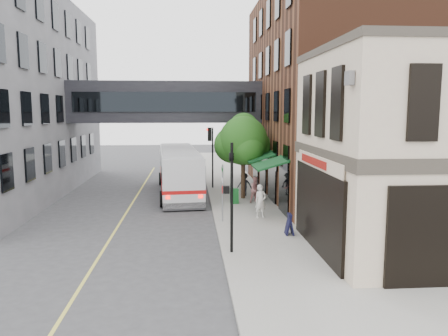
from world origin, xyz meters
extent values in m
plane|color=#38383A|center=(0.00, 0.00, 0.00)|extent=(120.00, 120.00, 0.00)
cube|color=gray|center=(2.00, 14.00, 0.07)|extent=(4.00, 60.00, 0.15)
cube|color=beige|center=(9.00, 2.00, 4.08)|extent=(10.00, 8.00, 8.15)
cube|color=#38332B|center=(9.00, 2.00, 4.15)|extent=(10.12, 8.12, 0.50)
cube|color=#38332B|center=(9.00, 2.00, 8.30)|extent=(10.12, 8.12, 0.30)
cube|color=black|center=(3.94, 2.00, 1.85)|extent=(0.14, 6.40, 3.40)
cube|color=black|center=(3.90, 2.00, 1.85)|extent=(0.04, 5.90, 3.00)
cube|color=maroon|center=(3.88, 2.60, 3.80)|extent=(0.03, 3.60, 0.32)
cube|color=#4F2918|center=(10.00, 15.00, 7.00)|extent=(12.00, 18.00, 14.00)
cube|color=#0C3514|center=(3.14, 13.75, 3.00)|extent=(1.80, 13.00, 0.40)
cube|color=black|center=(-3.00, 18.00, 6.50)|extent=(14.00, 3.00, 3.00)
cube|color=black|center=(-3.00, 16.45, 6.50)|extent=(13.00, 0.08, 1.40)
cube|color=black|center=(-3.00, 19.55, 6.50)|extent=(13.00, 0.08, 1.40)
cylinder|color=black|center=(0.40, 2.00, 2.40)|extent=(0.12, 0.12, 4.50)
cube|color=black|center=(0.18, 2.00, 2.75)|extent=(0.25, 0.22, 0.30)
imported|color=black|center=(0.40, 2.00, 4.25)|extent=(0.20, 0.16, 1.00)
cylinder|color=black|center=(0.40, 17.00, 2.40)|extent=(0.12, 0.12, 4.50)
cube|color=black|center=(0.18, 17.00, 2.75)|extent=(0.25, 0.22, 0.30)
cube|color=black|center=(0.18, 17.00, 4.15)|extent=(0.28, 0.28, 1.00)
sphere|color=#FF0C05|center=(0.02, 17.00, 4.50)|extent=(0.18, 0.18, 0.18)
cylinder|color=gray|center=(0.40, 7.00, 1.65)|extent=(0.08, 0.08, 3.00)
cube|color=white|center=(0.38, 7.00, 2.35)|extent=(0.03, 0.75, 0.22)
cube|color=#0C591E|center=(0.38, 7.00, 2.90)|extent=(0.03, 0.70, 0.18)
cube|color=#B20C0C|center=(0.38, 7.00, 1.85)|extent=(0.03, 0.30, 0.40)
cylinder|color=#382619|center=(2.20, 13.00, 1.55)|extent=(0.28, 0.28, 2.80)
sphere|color=#175416|center=(2.20, 13.00, 3.95)|extent=(3.20, 3.20, 3.20)
sphere|color=#175416|center=(3.00, 13.50, 3.55)|extent=(2.20, 2.20, 2.20)
sphere|color=#175416|center=(1.50, 13.30, 3.65)|extent=(2.40, 2.40, 2.40)
sphere|color=#175416|center=(2.30, 13.60, 4.75)|extent=(2.00, 2.00, 2.00)
cube|color=#D8CC4C|center=(-5.00, 10.00, 0.01)|extent=(0.12, 40.00, 0.01)
cube|color=silver|center=(-2.07, 15.63, 1.66)|extent=(3.38, 11.71, 2.91)
cube|color=black|center=(-2.07, 15.63, 2.16)|extent=(3.43, 11.51, 1.05)
cube|color=#B20C0C|center=(-2.07, 15.63, 1.16)|extent=(3.45, 11.73, 0.22)
cylinder|color=black|center=(-3.00, 11.33, 0.50)|extent=(0.38, 1.02, 1.00)
cylinder|color=black|center=(-0.49, 11.52, 0.50)|extent=(0.38, 1.02, 1.00)
cylinder|color=black|center=(-3.61, 19.34, 0.50)|extent=(0.38, 1.02, 1.00)
cylinder|color=black|center=(-1.10, 19.53, 0.50)|extent=(0.38, 1.02, 1.00)
imported|color=silver|center=(2.50, 7.61, 1.05)|extent=(0.76, 0.61, 1.80)
imported|color=tan|center=(2.81, 11.43, 0.98)|extent=(0.96, 0.84, 1.66)
imported|color=black|center=(2.40, 13.79, 0.92)|extent=(1.11, 0.80, 1.54)
cube|color=#135620|center=(1.46, 11.32, 0.62)|extent=(0.52, 0.47, 0.94)
cube|color=black|center=(3.33, 4.32, 0.65)|extent=(0.38, 0.57, 0.99)
camera|label=1|loc=(-1.25, -15.22, 5.93)|focal=35.00mm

